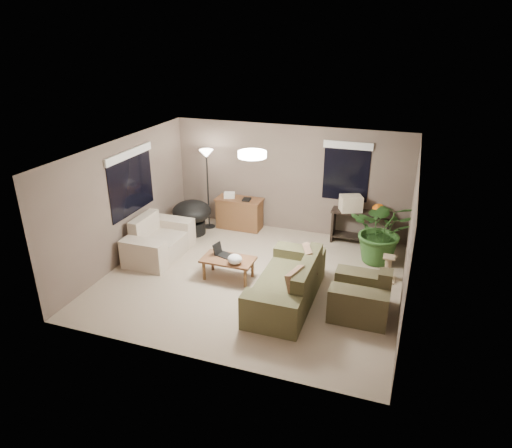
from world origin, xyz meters
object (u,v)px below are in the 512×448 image
(loveseat, at_px, (158,242))
(armchair, at_px, (361,297))
(coffee_table, at_px, (228,262))
(console_table, at_px, (360,225))
(papasan_chair, at_px, (192,215))
(cat_scratching_post, at_px, (388,270))
(desk, at_px, (240,213))
(houseplant, at_px, (382,237))
(main_sofa, at_px, (289,286))
(floor_lamp, at_px, (207,163))

(loveseat, xyz_separation_m, armchair, (4.33, -0.78, 0.00))
(coffee_table, xyz_separation_m, console_table, (2.17, 2.42, 0.08))
(loveseat, xyz_separation_m, coffee_table, (1.77, -0.43, 0.06))
(papasan_chair, distance_m, cat_scratching_post, 4.56)
(coffee_table, distance_m, desk, 2.44)
(coffee_table, xyz_separation_m, houseplant, (2.69, 1.67, 0.19))
(armchair, bearing_deg, main_sofa, -178.18)
(loveseat, relative_size, console_table, 1.23)
(desk, relative_size, papasan_chair, 0.98)
(desk, bearing_deg, coffee_table, -74.04)
(armchair, bearing_deg, coffee_table, 172.26)
(coffee_table, distance_m, floor_lamp, 2.85)
(desk, relative_size, console_table, 0.85)
(armchair, xyz_separation_m, console_table, (-0.38, 2.77, 0.14))
(main_sofa, relative_size, coffee_table, 2.20)
(armchair, height_order, coffee_table, armchair)
(houseplant, bearing_deg, floor_lamp, 173.21)
(desk, xyz_separation_m, cat_scratching_post, (3.56, -1.40, -0.16))
(console_table, bearing_deg, desk, -178.35)
(console_table, bearing_deg, cat_scratching_post, -64.14)
(console_table, height_order, cat_scratching_post, console_table)
(main_sofa, relative_size, armchair, 2.20)
(armchair, distance_m, cat_scratching_post, 1.33)
(loveseat, height_order, houseplant, houseplant)
(loveseat, distance_m, houseplant, 4.64)
(main_sofa, relative_size, cat_scratching_post, 4.40)
(loveseat, distance_m, cat_scratching_post, 4.69)
(armchair, xyz_separation_m, houseplant, (0.13, 2.02, 0.25))
(cat_scratching_post, bearing_deg, houseplant, 105.72)
(loveseat, relative_size, houseplant, 1.14)
(coffee_table, distance_m, console_table, 3.26)
(floor_lamp, relative_size, houseplant, 1.37)
(loveseat, bearing_deg, papasan_chair, 82.01)
(coffee_table, relative_size, papasan_chair, 0.89)
(armchair, height_order, houseplant, houseplant)
(houseplant, bearing_deg, console_table, 124.30)
(main_sofa, relative_size, houseplant, 1.57)
(floor_lamp, bearing_deg, armchair, -32.42)
(armchair, height_order, papasan_chair, armchair)
(coffee_table, relative_size, console_table, 0.77)
(main_sofa, bearing_deg, papasan_chair, 144.51)
(floor_lamp, relative_size, cat_scratching_post, 3.82)
(desk, bearing_deg, loveseat, -120.04)
(loveseat, distance_m, armchair, 4.40)
(main_sofa, bearing_deg, floor_lamp, 136.64)
(loveseat, relative_size, coffee_table, 1.60)
(papasan_chair, bearing_deg, armchair, -26.06)
(desk, height_order, houseplant, houseplant)
(main_sofa, height_order, papasan_chair, main_sofa)
(desk, distance_m, cat_scratching_post, 3.83)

